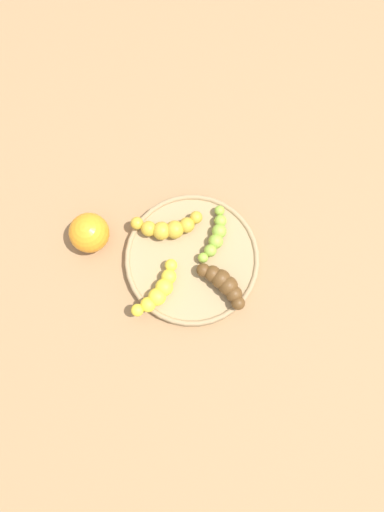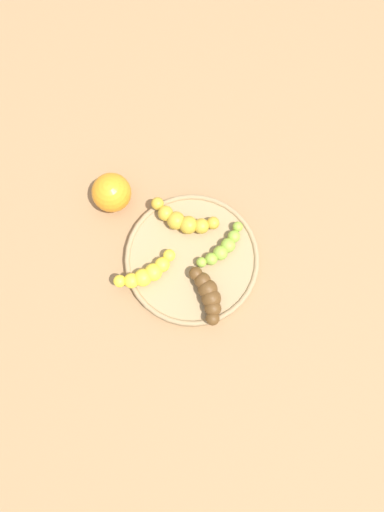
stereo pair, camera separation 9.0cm
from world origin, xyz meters
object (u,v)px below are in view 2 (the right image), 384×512
(fruit_bowl, at_px, (192,259))
(orange_fruit, at_px, (112,193))
(banana_green, at_px, (223,248))
(banana_spotted, at_px, (183,220))
(banana_yellow, at_px, (147,273))
(banana_overripe, at_px, (208,294))

(fruit_bowl, relative_size, orange_fruit, 3.37)
(fruit_bowl, relative_size, banana_green, 2.20)
(banana_spotted, relative_size, banana_yellow, 1.22)
(fruit_bowl, xyz_separation_m, banana_overripe, (-0.05, -0.06, 0.03))
(fruit_bowl, distance_m, banana_yellow, 0.09)
(orange_fruit, bearing_deg, banana_yellow, -123.83)
(banana_overripe, bearing_deg, banana_spotted, 87.92)
(fruit_bowl, xyz_separation_m, banana_yellow, (-0.07, 0.05, 0.02))
(banana_spotted, bearing_deg, banana_yellow, -12.78)
(banana_green, relative_size, banana_overripe, 1.23)
(banana_green, xyz_separation_m, banana_overripe, (-0.09, -0.02, 0.00))
(banana_green, xyz_separation_m, orange_fruit, (-0.02, 0.24, 0.00))
(orange_fruit, bearing_deg, banana_green, -85.26)
(fruit_bowl, bearing_deg, banana_spotted, 45.12)
(orange_fruit, bearing_deg, fruit_bowl, -97.25)
(banana_yellow, height_order, orange_fruit, orange_fruit)
(banana_spotted, bearing_deg, banana_green, 74.84)
(banana_spotted, height_order, banana_yellow, banana_spotted)
(banana_spotted, relative_size, orange_fruit, 1.81)
(fruit_bowl, bearing_deg, banana_yellow, 142.68)
(fruit_bowl, height_order, banana_spotted, banana_spotted)
(banana_yellow, bearing_deg, banana_overripe, 42.21)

